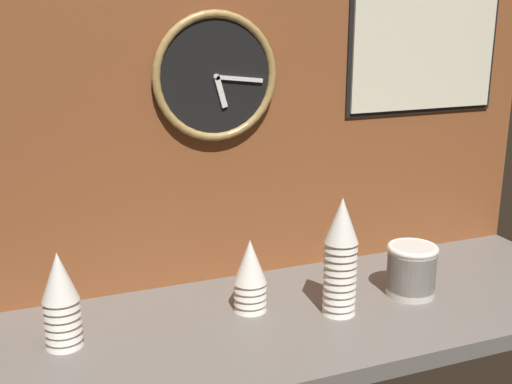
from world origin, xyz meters
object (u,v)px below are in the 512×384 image
(bowl_stack_right, at_px, (411,269))
(cup_stack_far_left, at_px, (61,300))
(cup_stack_center, at_px, (250,275))
(cup_stack_center_right, at_px, (341,257))
(wall_clock, at_px, (216,77))
(menu_board, at_px, (427,16))

(bowl_stack_right, bearing_deg, cup_stack_far_left, 176.36)
(cup_stack_far_left, height_order, cup_stack_center, cup_stack_far_left)
(cup_stack_center_right, distance_m, cup_stack_center, 0.22)
(cup_stack_center, xyz_separation_m, wall_clock, (-0.02, 0.19, 0.45))
(cup_stack_center_right, xyz_separation_m, cup_stack_center, (-0.19, 0.09, -0.05))
(cup_stack_far_left, distance_m, menu_board, 1.19)
(menu_board, bearing_deg, wall_clock, -179.16)
(cup_stack_far_left, relative_size, cup_stack_center, 1.20)
(wall_clock, height_order, menu_board, menu_board)
(cup_stack_center, height_order, menu_board, menu_board)
(cup_stack_far_left, relative_size, menu_board, 0.41)
(cup_stack_center, distance_m, menu_board, 0.86)
(cup_stack_center_right, bearing_deg, cup_stack_far_left, 172.84)
(cup_stack_far_left, bearing_deg, cup_stack_center_right, -7.16)
(cup_stack_far_left, xyz_separation_m, menu_board, (1.02, 0.21, 0.57))
(bowl_stack_right, height_order, menu_board, menu_board)
(cup_stack_center, height_order, wall_clock, wall_clock)
(bowl_stack_right, xyz_separation_m, wall_clock, (-0.42, 0.25, 0.47))
(cup_stack_far_left, height_order, wall_clock, wall_clock)
(bowl_stack_right, xyz_separation_m, menu_board, (0.18, 0.26, 0.61))
(cup_stack_far_left, xyz_separation_m, cup_stack_center, (0.43, 0.01, -0.02))
(wall_clock, bearing_deg, cup_stack_center, -84.96)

